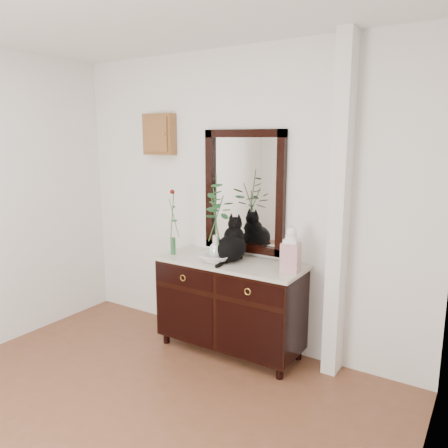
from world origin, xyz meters
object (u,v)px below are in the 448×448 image
Objects in this scene: sideboard at (230,301)px; ginger_jar at (291,249)px; cat at (231,239)px; lotus_bowl at (216,258)px.

sideboard is 0.80m from ginger_jar.
cat reaches higher than sideboard.
cat is 1.04× the size of ginger_jar.
ginger_jar is (0.56, -0.00, -0.01)m from cat.
lotus_bowl is 0.77× the size of ginger_jar.
lotus_bowl is 0.69m from ginger_jar.
lotus_bowl is at bearing -172.87° from ginger_jar.
cat reaches higher than lotus_bowl.
cat is at bearing 39.63° from lotus_bowl.
lotus_bowl reaches higher than sideboard.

